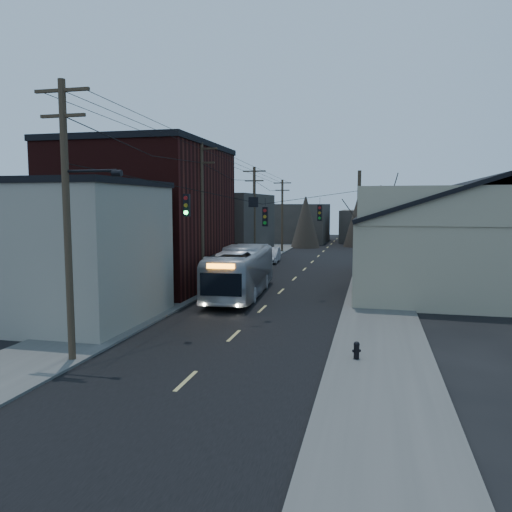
{
  "coord_description": "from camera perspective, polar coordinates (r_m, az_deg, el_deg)",
  "views": [
    {
      "loc": [
        6.08,
        -13.43,
        6.01
      ],
      "look_at": [
        -0.51,
        14.58,
        3.0
      ],
      "focal_mm": 35.0,
      "sensor_mm": 36.0,
      "label": 1
    }
  ],
  "objects": [
    {
      "name": "bus",
      "position": [
        32.64,
        -1.74,
        -1.81
      ],
      "size": [
        3.44,
        11.61,
        3.19
      ],
      "primitive_type": "imported",
      "rotation": [
        0.0,
        0.0,
        3.21
      ],
      "color": "#A4A8AF",
      "rests_on": "ground"
    },
    {
      "name": "parked_car",
      "position": [
        51.31,
        1.67,
        0.11
      ],
      "size": [
        2.01,
        4.83,
        1.55
      ],
      "primitive_type": "imported",
      "rotation": [
        0.0,
        0.0,
        0.08
      ],
      "color": "#AAACB2",
      "rests_on": "ground"
    },
    {
      "name": "building_far_left",
      "position": [
        79.42,
        4.48,
        3.78
      ],
      "size": [
        10.0,
        12.0,
        6.0
      ],
      "primitive_type": "cube",
      "color": "#312D27",
      "rests_on": "ground"
    },
    {
      "name": "bare_tree",
      "position": [
        33.52,
        13.92,
        1.67
      ],
      "size": [
        0.4,
        0.4,
        7.2
      ],
      "primitive_type": "cone",
      "color": "black",
      "rests_on": "ground"
    },
    {
      "name": "building_brick",
      "position": [
        37.11,
        -12.49,
        4.27
      ],
      "size": [
        10.0,
        12.0,
        10.0
      ],
      "primitive_type": "cube",
      "color": "black",
      "rests_on": "ground"
    },
    {
      "name": "building_clapboard",
      "position": [
        27.15,
        -20.59,
        0.28
      ],
      "size": [
        8.0,
        8.0,
        7.0
      ],
      "primitive_type": "cube",
      "color": "gray",
      "rests_on": "ground"
    },
    {
      "name": "building_left_far",
      "position": [
        51.89,
        -4.27,
        3.18
      ],
      "size": [
        9.0,
        14.0,
        7.0
      ],
      "primitive_type": "cube",
      "color": "#312D27",
      "rests_on": "ground"
    },
    {
      "name": "utility_lines",
      "position": [
        38.7,
        -0.52,
        4.41
      ],
      "size": [
        11.24,
        45.28,
        10.5
      ],
      "color": "#382B1E",
      "rests_on": "ground"
    },
    {
      "name": "ground",
      "position": [
        15.92,
        -10.72,
        -16.3
      ],
      "size": [
        160.0,
        160.0,
        0.0
      ],
      "primitive_type": "plane",
      "color": "black",
      "rests_on": "ground"
    },
    {
      "name": "warehouse",
      "position": [
        39.19,
        23.35,
        0.63
      ],
      "size": [
        16.16,
        20.6,
        7.73
      ],
      "color": "gray",
      "rests_on": "ground"
    },
    {
      "name": "sidewalk_left",
      "position": [
        45.61,
        -2.9,
        -1.54
      ],
      "size": [
        4.0,
        110.0,
        0.12
      ],
      "primitive_type": "cube",
      "color": "#474744",
      "rests_on": "ground"
    },
    {
      "name": "sidewalk_right",
      "position": [
        43.84,
        13.66,
        -2.0
      ],
      "size": [
        4.0,
        110.0,
        0.12
      ],
      "primitive_type": "cube",
      "color": "#474744",
      "rests_on": "ground"
    },
    {
      "name": "road_surface",
      "position": [
        44.27,
        5.21,
        -1.85
      ],
      "size": [
        9.0,
        110.0,
        0.02
      ],
      "primitive_type": "cube",
      "color": "black",
      "rests_on": "ground"
    },
    {
      "name": "fire_hydrant",
      "position": [
        19.71,
        11.42,
        -10.43
      ],
      "size": [
        0.33,
        0.23,
        0.68
      ],
      "rotation": [
        0.0,
        0.0,
        0.38
      ],
      "color": "black",
      "rests_on": "sidewalk_right"
    },
    {
      "name": "building_far_right",
      "position": [
        83.51,
        13.87,
        3.38
      ],
      "size": [
        12.0,
        14.0,
        5.0
      ],
      "primitive_type": "cube",
      "color": "#312D27",
      "rests_on": "ground"
    }
  ]
}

